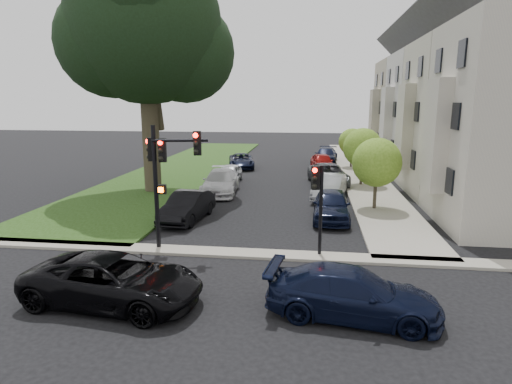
# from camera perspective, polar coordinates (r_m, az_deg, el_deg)

# --- Properties ---
(ground) EXTENTS (140.00, 140.00, 0.00)m
(ground) POSITION_cam_1_polar(r_m,az_deg,el_deg) (15.86, -2.39, -10.89)
(ground) COLOR black
(ground) RESTS_ON ground
(grass_strip) EXTENTS (8.00, 44.00, 0.12)m
(grass_strip) POSITION_cam_1_polar(r_m,az_deg,el_deg) (40.54, -9.18, 3.27)
(grass_strip) COLOR #1A350A
(grass_strip) RESTS_ON ground
(sidewalk_right) EXTENTS (3.50, 44.00, 0.12)m
(sidewalk_right) POSITION_cam_1_polar(r_m,az_deg,el_deg) (39.09, 13.56, 2.76)
(sidewalk_right) COLOR #A39F96
(sidewalk_right) RESTS_ON ground
(sidewalk_cross) EXTENTS (60.00, 1.00, 0.12)m
(sidewalk_cross) POSITION_cam_1_polar(r_m,az_deg,el_deg) (17.67, -1.27, -8.20)
(sidewalk_cross) COLOR #A39F96
(sidewalk_cross) RESTS_ON ground
(house_b) EXTENTS (7.70, 7.55, 15.97)m
(house_b) POSITION_cam_1_polar(r_m,az_deg,el_deg) (31.49, 26.44, 12.24)
(house_b) COLOR gray
(house_b) RESTS_ON ground
(house_c) EXTENTS (7.70, 7.55, 15.97)m
(house_c) POSITION_cam_1_polar(r_m,az_deg,el_deg) (38.68, 22.85, 12.30)
(house_c) COLOR #ADA194
(house_c) RESTS_ON ground
(house_d) EXTENTS (7.70, 7.55, 15.97)m
(house_d) POSITION_cam_1_polar(r_m,az_deg,el_deg) (45.96, 20.39, 12.31)
(house_d) COLOR #A09C97
(house_d) RESTS_ON ground
(eucalyptus) EXTENTS (11.17, 10.14, 15.83)m
(eucalyptus) POSITION_cam_1_polar(r_m,az_deg,el_deg) (30.15, -14.70, 20.55)
(eucalyptus) COLOR #322A1C
(eucalyptus) RESTS_ON ground
(small_tree_a) EXTENTS (2.77, 2.77, 4.16)m
(small_tree_a) POSITION_cam_1_polar(r_m,az_deg,el_deg) (25.11, 15.81, 3.81)
(small_tree_a) COLOR #322A1C
(small_tree_a) RESTS_ON ground
(small_tree_b) EXTENTS (2.83, 2.83, 4.25)m
(small_tree_b) POSITION_cam_1_polar(r_m,az_deg,el_deg) (32.16, 14.03, 5.75)
(small_tree_b) COLOR #322A1C
(small_tree_b) RESTS_ON ground
(small_tree_c) EXTENTS (2.45, 2.45, 3.68)m
(small_tree_c) POSITION_cam_1_polar(r_m,az_deg,el_deg) (40.69, 12.67, 6.55)
(small_tree_c) COLOR #322A1C
(small_tree_c) RESTS_ON ground
(traffic_signal_main) EXTENTS (2.56, 0.70, 5.23)m
(traffic_signal_main) POSITION_cam_1_polar(r_m,az_deg,el_deg) (17.83, -12.06, 3.51)
(traffic_signal_main) COLOR black
(traffic_signal_main) RESTS_ON ground
(traffic_signal_secondary) EXTENTS (0.50, 0.41, 3.73)m
(traffic_signal_secondary) POSITION_cam_1_polar(r_m,az_deg,el_deg) (16.96, 8.27, -0.24)
(traffic_signal_secondary) COLOR black
(traffic_signal_secondary) RESTS_ON ground
(car_cross_near) EXTENTS (5.76, 3.12, 1.53)m
(car_cross_near) POSITION_cam_1_polar(r_m,az_deg,el_deg) (14.16, -18.44, -11.09)
(car_cross_near) COLOR black
(car_cross_near) RESTS_ON ground
(car_cross_far) EXTENTS (5.24, 2.70, 1.45)m
(car_cross_far) POSITION_cam_1_polar(r_m,az_deg,el_deg) (13.02, 12.74, -13.06)
(car_cross_far) COLOR black
(car_cross_far) RESTS_ON ground
(car_parked_0) EXTENTS (2.02, 4.73, 1.59)m
(car_parked_0) POSITION_cam_1_polar(r_m,az_deg,el_deg) (22.87, 10.03, -1.73)
(car_parked_0) COLOR black
(car_parked_0) RESTS_ON ground
(car_parked_1) EXTENTS (2.51, 4.92, 1.55)m
(car_parked_1) POSITION_cam_1_polar(r_m,az_deg,el_deg) (27.81, 9.79, 0.70)
(car_parked_1) COLOR #999BA0
(car_parked_1) RESTS_ON ground
(car_parked_2) EXTENTS (3.25, 5.87, 1.55)m
(car_parked_2) POSITION_cam_1_polar(r_m,az_deg,el_deg) (32.36, 9.61, 2.31)
(car_parked_2) COLOR #3F4247
(car_parked_2) RESTS_ON ground
(car_parked_3) EXTENTS (2.39, 4.60, 1.50)m
(car_parked_3) POSITION_cam_1_polar(r_m,az_deg,el_deg) (39.17, 8.82, 3.99)
(car_parked_3) COLOR maroon
(car_parked_3) RESTS_ON ground
(car_parked_4) EXTENTS (2.71, 5.35, 1.49)m
(car_parked_4) POSITION_cam_1_polar(r_m,az_deg,el_deg) (43.93, 9.28, 4.84)
(car_parked_4) COLOR black
(car_parked_4) RESTS_ON ground
(car_parked_5) EXTENTS (2.06, 4.70, 1.50)m
(car_parked_5) POSITION_cam_1_polar(r_m,az_deg,el_deg) (22.72, -9.13, -1.91)
(car_parked_5) COLOR black
(car_parked_5) RESTS_ON ground
(car_parked_6) EXTENTS (2.63, 5.62, 1.59)m
(car_parked_6) POSITION_cam_1_polar(r_m,az_deg,el_deg) (28.98, -4.75, 1.34)
(car_parked_6) COLOR silver
(car_parked_6) RESTS_ON ground
(car_parked_7) EXTENTS (1.66, 4.07, 1.38)m
(car_parked_7) POSITION_cam_1_polar(r_m,az_deg,el_deg) (32.95, -3.60, 2.49)
(car_parked_7) COLOR #999BA0
(car_parked_7) RESTS_ON ground
(car_parked_8) EXTENTS (3.15, 5.18, 1.34)m
(car_parked_8) POSITION_cam_1_polar(r_m,az_deg,el_deg) (39.89, -1.97, 4.16)
(car_parked_8) COLOR black
(car_parked_8) RESTS_ON ground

